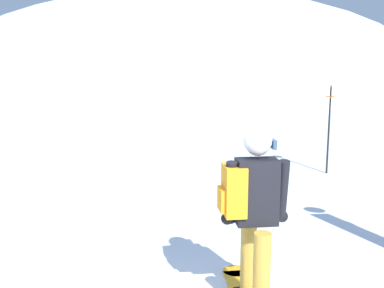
{
  "coord_description": "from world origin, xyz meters",
  "views": [
    {
      "loc": [
        -0.51,
        -3.12,
        2.31
      ],
      "look_at": [
        0.18,
        3.79,
        1.0
      ],
      "focal_mm": 44.4,
      "sensor_mm": 36.0,
      "label": 1
    }
  ],
  "objects": [
    {
      "name": "snowboarder_main",
      "position": [
        0.41,
        0.79,
        0.92
      ],
      "size": [
        0.64,
        1.84,
        1.71
      ],
      "color": "orange",
      "rests_on": "ground"
    },
    {
      "name": "ridge_peak_main",
      "position": [
        2.4,
        31.37,
        0.0
      ],
      "size": [
        34.08,
        30.67,
        13.37
      ],
      "color": "white",
      "rests_on": "ground"
    },
    {
      "name": "piste_marker_near",
      "position": [
        3.05,
        5.7,
        1.02
      ],
      "size": [
        0.2,
        0.2,
        1.77
      ],
      "color": "black",
      "rests_on": "ground"
    }
  ]
}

